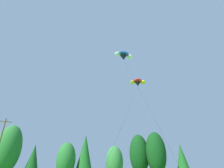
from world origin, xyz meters
TOP-DOWN VIEW (x-y plane):
  - treeline_tree_c at (-15.42, 54.97)m, footprint 5.59×5.59m
  - treeline_tree_d at (-9.70, 54.37)m, footprint 3.74×3.74m
  - treeline_tree_e at (-2.05, 54.09)m, footprint 4.66×4.66m
  - treeline_tree_f at (2.54, 53.98)m, footprint 4.43×4.43m
  - treeline_tree_g at (10.77, 53.83)m, footprint 4.61×4.61m
  - treeline_tree_h at (19.79, 56.42)m, footprint 5.76×5.76m
  - treeline_tree_i at (23.45, 52.86)m, footprint 5.85×5.85m
  - treeline_tree_j at (32.61, 52.99)m, footprint 4.28×4.28m
  - parafoil_kite_high_red_yellow at (9.38, 35.79)m, footprint 15.15×17.21m
  - parafoil_kite_mid_blue_white at (3.10, 29.27)m, footprint 3.79×10.35m

SIDE VIEW (x-z plane):
  - treeline_tree_d at x=-9.70m, z-range 1.23..10.94m
  - treeline_tree_g at x=10.77m, z-range 1.09..11.48m
  - treeline_tree_e at x=-2.05m, z-range 1.12..11.71m
  - treeline_tree_j at x=32.61m, z-range 1.54..13.72m
  - treeline_tree_f at x=2.54m, z-range 1.63..14.51m
  - treeline_tree_c at x=-15.42m, z-range 1.48..15.52m
  - treeline_tree_h at x=19.79m, z-range 1.55..16.23m
  - treeline_tree_i at x=23.45m, z-range 1.58..16.60m
  - parafoil_kite_high_red_yellow at x=9.38m, z-range 10.95..31.41m
  - parafoil_kite_mid_blue_white at x=3.10m, z-range 11.55..33.04m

